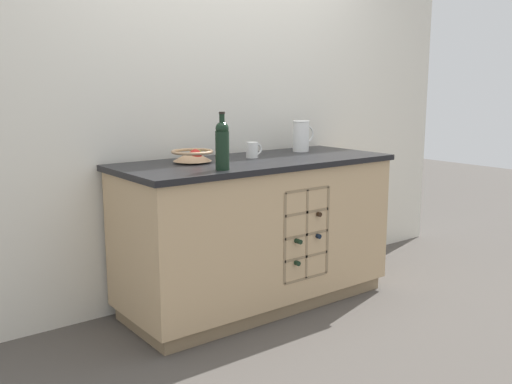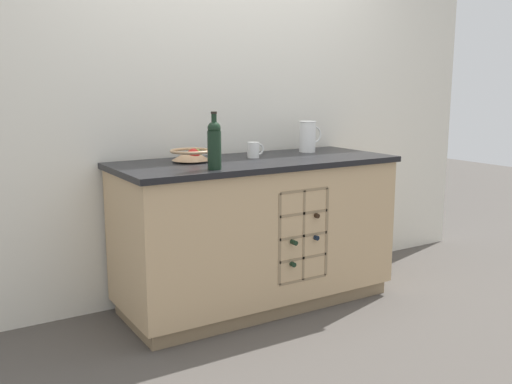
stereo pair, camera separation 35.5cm
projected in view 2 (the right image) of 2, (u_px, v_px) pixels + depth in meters
The scene contains 7 objects.
ground_plane at pixel (256, 302), 3.69m from camera, with size 14.00×14.00×0.00m, color #4C4742.
back_wall at pixel (224, 102), 3.79m from camera, with size 4.40×0.06×2.55m, color silver.
kitchen_island at pixel (256, 232), 3.60m from camera, with size 1.76×0.74×0.93m.
fruit_bowl at pixel (191, 154), 3.40m from camera, with size 0.25×0.25×0.08m.
white_pitcher at pixel (308, 136), 3.89m from camera, with size 0.18×0.12×0.21m.
ceramic_mug at pixel (254, 150), 3.59m from camera, with size 0.12×0.08×0.10m.
standing_wine_bottle at pixel (214, 144), 3.07m from camera, with size 0.08×0.08×0.31m.
Camera 2 is at (-1.83, -2.97, 1.38)m, focal length 40.00 mm.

